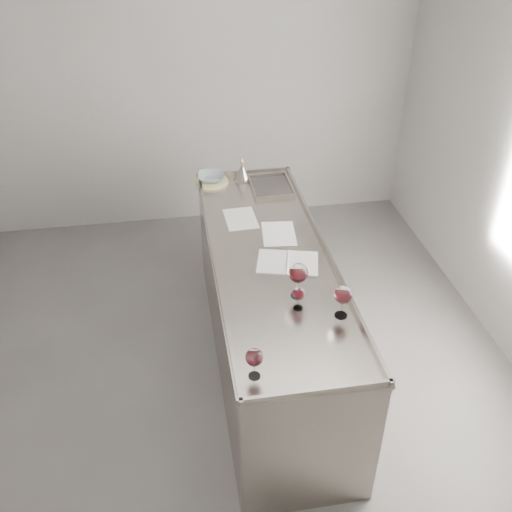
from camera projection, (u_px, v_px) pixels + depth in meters
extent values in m
cube|color=#54514F|center=(205.00, 401.00, 3.89)|extent=(4.50, 5.00, 0.02)
cube|color=#979592|center=(172.00, 82.00, 5.15)|extent=(4.50, 0.02, 2.80)
cube|color=gray|center=(270.00, 312.00, 3.94)|extent=(0.75, 2.40, 0.92)
cube|color=gray|center=(271.00, 256.00, 3.68)|extent=(0.77, 2.42, 0.02)
cube|color=gray|center=(317.00, 391.00, 2.69)|extent=(0.77, 0.02, 0.03)
cube|color=gray|center=(244.00, 172.00, 4.63)|extent=(0.77, 0.02, 0.03)
cube|color=gray|center=(214.00, 258.00, 3.61)|extent=(0.02, 2.42, 0.03)
cube|color=gray|center=(326.00, 248.00, 3.71)|extent=(0.02, 2.42, 0.03)
cube|color=#595654|center=(271.00, 188.00, 4.45)|extent=(0.30, 0.38, 0.01)
cylinder|color=white|center=(254.00, 376.00, 2.79)|extent=(0.06, 0.06, 0.00)
cylinder|color=white|center=(254.00, 369.00, 2.77)|extent=(0.01, 0.01, 0.08)
ellipsoid|color=white|center=(254.00, 357.00, 2.72)|extent=(0.09, 0.09, 0.09)
cylinder|color=#36070C|center=(254.00, 360.00, 2.74)|extent=(0.06, 0.06, 0.02)
cylinder|color=white|center=(297.00, 295.00, 3.32)|extent=(0.08, 0.08, 0.00)
cylinder|color=white|center=(298.00, 288.00, 3.29)|extent=(0.01, 0.01, 0.11)
ellipsoid|color=white|center=(298.00, 273.00, 3.23)|extent=(0.11, 0.11, 0.12)
cylinder|color=#37070B|center=(298.00, 277.00, 3.24)|extent=(0.08, 0.08, 0.03)
cylinder|color=white|center=(341.00, 315.00, 3.17)|extent=(0.07, 0.07, 0.00)
cylinder|color=white|center=(342.00, 308.00, 3.14)|extent=(0.01, 0.01, 0.10)
ellipsoid|color=white|center=(343.00, 294.00, 3.09)|extent=(0.10, 0.10, 0.11)
cylinder|color=#3D080C|center=(343.00, 298.00, 3.10)|extent=(0.07, 0.07, 0.02)
cylinder|color=white|center=(298.00, 308.00, 3.23)|extent=(0.06, 0.06, 0.00)
cylinder|color=white|center=(298.00, 303.00, 3.21)|extent=(0.01, 0.01, 0.07)
ellipsoid|color=white|center=(299.00, 293.00, 3.17)|extent=(0.07, 0.07, 0.07)
cylinder|color=#38070D|center=(299.00, 295.00, 3.18)|extent=(0.05, 0.05, 0.02)
cube|color=white|center=(272.00, 262.00, 3.60)|extent=(0.25, 0.30, 0.01)
cube|color=white|center=(303.00, 263.00, 3.58)|extent=(0.25, 0.30, 0.01)
cylinder|color=white|center=(288.00, 262.00, 3.59)|extent=(0.08, 0.26, 0.01)
cube|color=silver|center=(241.00, 219.00, 4.05)|extent=(0.23, 0.32, 0.00)
cube|color=white|center=(279.00, 234.00, 3.88)|extent=(0.25, 0.34, 0.00)
cylinder|color=#C7BB81|center=(211.00, 181.00, 4.51)|extent=(0.32, 0.32, 0.02)
imported|color=#8A9CA1|center=(211.00, 177.00, 4.49)|extent=(0.22, 0.22, 0.05)
cone|color=gray|center=(242.00, 174.00, 4.52)|extent=(0.14, 0.14, 0.12)
cylinder|color=gray|center=(242.00, 165.00, 4.47)|extent=(0.03, 0.03, 0.03)
cylinder|color=#AC652F|center=(242.00, 163.00, 4.46)|extent=(0.03, 0.03, 0.01)
cone|color=gray|center=(242.00, 160.00, 4.45)|extent=(0.02, 0.02, 0.04)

